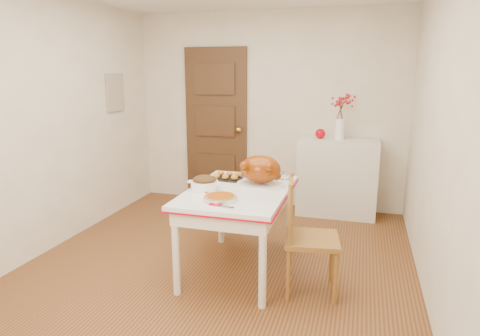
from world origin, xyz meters
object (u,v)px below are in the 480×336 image
(kitchen_table, at_px, (238,230))
(chair_oak, at_px, (312,237))
(turkey_platter, at_px, (261,171))
(pumpkin_pie, at_px, (220,197))
(sideboard, at_px, (337,178))

(kitchen_table, distance_m, chair_oak, 0.71)
(chair_oak, relative_size, turkey_platter, 2.21)
(turkey_platter, bearing_deg, pumpkin_pie, -132.21)
(chair_oak, relative_size, pumpkin_pie, 3.56)
(kitchen_table, relative_size, pumpkin_pie, 4.75)
(chair_oak, distance_m, pumpkin_pie, 0.80)
(turkey_platter, height_order, pumpkin_pie, turkey_platter)
(chair_oak, xyz_separation_m, pumpkin_pie, (-0.72, -0.14, 0.31))
(chair_oak, bearing_deg, turkey_platter, 45.09)
(sideboard, xyz_separation_m, pumpkin_pie, (-0.79, -2.12, 0.31))
(sideboard, distance_m, turkey_platter, 1.75)
(sideboard, bearing_deg, turkey_platter, -110.10)
(turkey_platter, relative_size, pumpkin_pie, 1.61)
(sideboard, height_order, pumpkin_pie, sideboard)
(kitchen_table, relative_size, turkey_platter, 2.95)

